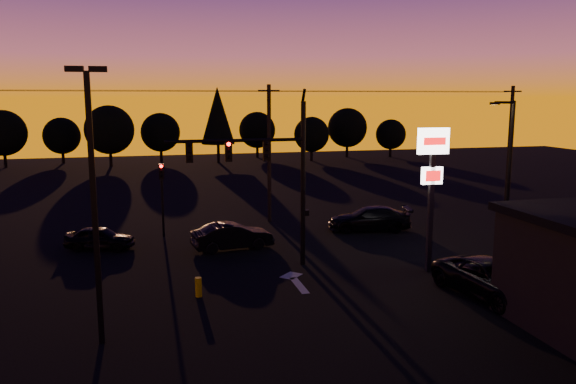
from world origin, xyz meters
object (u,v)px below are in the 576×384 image
object	(u,v)px
traffic_signal_mast	(271,167)
car_mid	(232,236)
streetlight	(508,165)
suv_parked	(493,279)
bollard	(198,287)
car_left	(100,238)
parking_lot_light	(93,189)
secondary_signal	(162,189)
pylon_sign	(432,169)
car_right	(369,219)

from	to	relation	value
traffic_signal_mast	car_mid	bearing A→B (deg)	109.80
streetlight	suv_parked	world-z (taller)	streetlight
bollard	car_left	distance (m)	9.86
parking_lot_light	suv_parked	distance (m)	16.04
streetlight	parking_lot_light	bearing A→B (deg)	-158.35
streetlight	car_left	distance (m)	23.01
streetlight	car_mid	xyz separation A→B (m)	(-15.35, 2.21, -3.70)
secondary_signal	car_mid	bearing A→B (deg)	-46.66
secondary_signal	car_mid	distance (m)	5.62
car_mid	suv_parked	size ratio (longest dim) A/B	0.80
traffic_signal_mast	pylon_sign	xyz separation A→B (m)	(7.10, -2.49, -0.02)
car_mid	bollard	bearing A→B (deg)	152.50
traffic_signal_mast	parking_lot_light	bearing A→B (deg)	-136.63
bollard	car_mid	distance (m)	7.47
car_mid	car_right	xyz separation A→B (m)	(8.91, 2.27, 0.02)
secondary_signal	pylon_sign	bearing A→B (deg)	-39.77
pylon_sign	bollard	size ratio (longest dim) A/B	8.33
pylon_sign	car_mid	distance (m)	11.29
traffic_signal_mast	car_mid	xyz separation A→B (m)	(-1.34, 3.72, -4.22)
parking_lot_light	secondary_signal	bearing A→B (deg)	80.21
car_right	bollard	bearing A→B (deg)	-38.61
streetlight	bollard	bearing A→B (deg)	-164.86
car_right	car_left	bearing A→B (deg)	-75.86
car_mid	suv_parked	distance (m)	13.72
bollard	streetlight	bearing A→B (deg)	15.14
secondary_signal	streetlight	size ratio (longest dim) A/B	0.54
secondary_signal	car_left	size ratio (longest dim) A/B	1.18
car_right	secondary_signal	bearing A→B (deg)	-84.73
parking_lot_light	pylon_sign	xyz separation A→B (m)	(14.50, 4.50, -0.36)
car_right	streetlight	bearing A→B (deg)	67.33
pylon_sign	streetlight	distance (m)	8.00
car_left	car_mid	bearing A→B (deg)	-86.25
pylon_sign	suv_parked	world-z (taller)	pylon_sign
traffic_signal_mast	pylon_sign	world-z (taller)	traffic_signal_mast
suv_parked	secondary_signal	bearing A→B (deg)	123.46
bollard	car_right	size ratio (longest dim) A/B	0.16
car_mid	pylon_sign	bearing A→B (deg)	-134.39
streetlight	car_right	xyz separation A→B (m)	(-6.44, 4.48, -3.68)
streetlight	car_left	xyz separation A→B (m)	(-22.35, 3.93, -3.79)
traffic_signal_mast	car_left	distance (m)	10.85
car_left	car_mid	world-z (taller)	car_mid
parking_lot_light	streetlight	bearing A→B (deg)	21.65
secondary_signal	parking_lot_light	size ratio (longest dim) A/B	0.48
parking_lot_light	car_left	size ratio (longest dim) A/B	2.48
secondary_signal	parking_lot_light	bearing A→B (deg)	-99.79
car_mid	streetlight	bearing A→B (deg)	-106.22
parking_lot_light	car_mid	distance (m)	13.12
traffic_signal_mast	secondary_signal	size ratio (longest dim) A/B	1.97
streetlight	suv_parked	distance (m)	10.56
traffic_signal_mast	car_mid	world-z (taller)	traffic_signal_mast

